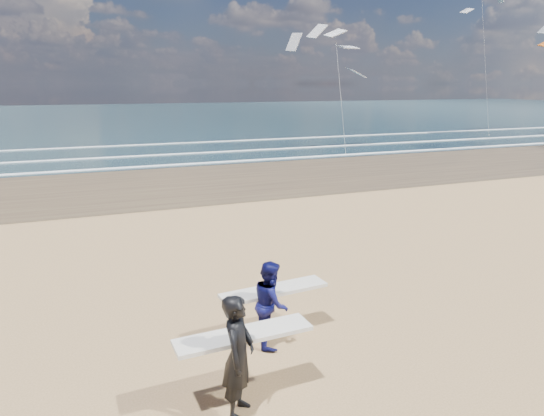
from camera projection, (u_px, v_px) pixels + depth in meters
name	position (u px, v px, depth m)	size (l,w,h in m)	color
wet_sand_strip	(463.00, 160.00, 32.13)	(220.00, 12.00, 0.01)	#4C3928
ocean	(231.00, 114.00, 80.88)	(220.00, 100.00, 0.02)	#193038
foam_breakers	(378.00, 143.00, 41.24)	(220.00, 11.70, 0.05)	white
surfer_near	(239.00, 354.00, 7.29)	(2.22, 1.09, 1.95)	black
surfer_far	(271.00, 302.00, 9.32)	(2.24, 1.19, 1.69)	#0E104F
kite_1	(339.00, 70.00, 35.78)	(6.87, 4.86, 9.96)	slate
kite_5	(485.00, 52.00, 47.75)	(5.16, 4.67, 15.05)	slate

